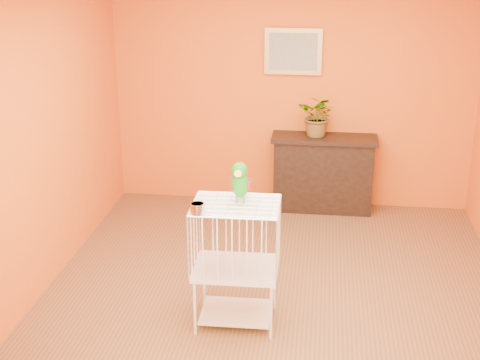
# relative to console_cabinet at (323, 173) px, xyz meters

# --- Properties ---
(ground) EXTENTS (4.50, 4.50, 0.00)m
(ground) POSITION_rel_console_cabinet_xyz_m (-0.38, -2.05, -0.43)
(ground) COLOR brown
(ground) RESTS_ON ground
(room_shell) EXTENTS (4.50, 4.50, 4.50)m
(room_shell) POSITION_rel_console_cabinet_xyz_m (-0.38, -2.05, 1.15)
(room_shell) COLOR #DC5614
(room_shell) RESTS_ON ground
(console_cabinet) EXTENTS (1.15, 0.41, 0.86)m
(console_cabinet) POSITION_rel_console_cabinet_xyz_m (0.00, 0.00, 0.00)
(console_cabinet) COLOR black
(console_cabinet) RESTS_ON ground
(potted_plant) EXTENTS (0.56, 0.59, 0.36)m
(potted_plant) POSITION_rel_console_cabinet_xyz_m (-0.07, -0.06, 0.61)
(potted_plant) COLOR #26722D
(potted_plant) RESTS_ON console_cabinet
(framed_picture) EXTENTS (0.62, 0.04, 0.50)m
(framed_picture) POSITION_rel_console_cabinet_xyz_m (-0.38, 0.17, 1.32)
(framed_picture) COLOR #BD8943
(framed_picture) RESTS_ON room_shell
(birdcage) EXTENTS (0.66, 0.52, 1.01)m
(birdcage) POSITION_rel_console_cabinet_xyz_m (-0.65, -2.47, 0.09)
(birdcage) COLOR silver
(birdcage) RESTS_ON ground
(feed_cup) EXTENTS (0.11, 0.11, 0.07)m
(feed_cup) POSITION_rel_console_cabinet_xyz_m (-0.90, -2.68, 0.62)
(feed_cup) COLOR silver
(feed_cup) RESTS_ON birdcage
(parrot) EXTENTS (0.16, 0.30, 0.34)m
(parrot) POSITION_rel_console_cabinet_xyz_m (-0.62, -2.43, 0.75)
(parrot) COLOR #59544C
(parrot) RESTS_ON birdcage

